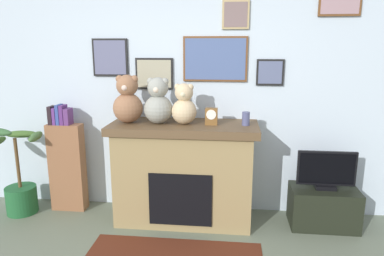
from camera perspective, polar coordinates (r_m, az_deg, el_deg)
The scene contains 11 objects.
back_wall at distance 3.95m, azimuth -2.33°, elevation 5.53°, with size 5.20×0.15×2.60m.
fireplace at distance 3.77m, azimuth -1.27°, elevation -7.00°, with size 1.50×0.66×1.05m.
bookshelf at distance 4.23m, azimuth -19.36°, elevation -5.32°, with size 0.38×0.16×1.20m.
potted_plant at distance 4.40m, azimuth -25.86°, elevation -7.93°, with size 0.57×0.54×1.01m.
tv_stand at distance 3.98m, azimuth 20.21°, elevation -11.77°, with size 0.67×0.40×0.41m, color black.
television at distance 3.84m, azimuth 20.68°, elevation -6.43°, with size 0.58×0.14×0.39m.
candle_jar at distance 3.57m, azimuth 8.60°, elevation 1.50°, with size 0.08×0.08×0.14m, color #4C517A.
mantel_clock at distance 3.56m, azimuth 3.11°, elevation 1.87°, with size 0.12×0.09×0.17m.
teddy_bear_cream at distance 3.68m, azimuth -10.23°, elevation 4.21°, with size 0.30×0.30×0.49m.
teddy_bear_grey at distance 3.61m, azimuth -5.43°, elevation 4.02°, with size 0.29×0.29×0.47m.
teddy_bear_tan at distance 3.57m, azimuth -1.28°, elevation 3.56°, with size 0.25×0.25×0.41m.
Camera 1 is at (0.59, -1.87, 1.82)m, focal length 33.38 mm.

